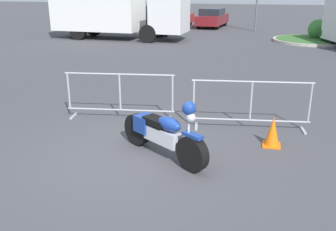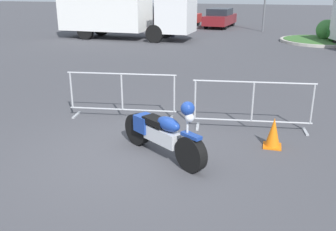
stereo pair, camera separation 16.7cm
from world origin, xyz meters
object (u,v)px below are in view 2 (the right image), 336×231
crowd_barrier_near (122,95)px  box_truck (119,10)px  motorcycle (162,133)px  parked_car_maroon (220,18)px  crowd_barrier_far (252,105)px  parked_car_white (87,15)px  traffic_cone (273,133)px  parked_car_black (150,16)px  pedestrian (173,21)px  parked_car_red (184,18)px  parked_car_green (118,15)px

crowd_barrier_near → box_truck: (-5.31, 12.96, 1.08)m
motorcycle → parked_car_maroon: size_ratio=0.44×
crowd_barrier_near → crowd_barrier_far: size_ratio=1.00×
crowd_barrier_near → crowd_barrier_far: (2.95, 0.00, 0.00)m
crowd_barrier_near → parked_car_white: parked_car_white is taller
parked_car_white → crowd_barrier_near: bearing=-145.2°
motorcycle → traffic_cone: bearing=60.6°
motorcycle → parked_car_black: (-7.32, 21.98, 0.32)m
crowd_barrier_far → pedestrian: size_ratio=1.48×
box_truck → parked_car_maroon: bearing=60.8°
crowd_barrier_far → parked_car_maroon: parked_car_maroon is taller
box_truck → parked_car_red: bearing=76.5°
crowd_barrier_far → parked_car_black: parked_car_black is taller
parked_car_white → traffic_cone: (14.55, -21.15, -0.41)m
parked_car_green → parked_car_black: size_ratio=0.96×
parked_car_red → parked_car_white: bearing=94.9°
crowd_barrier_far → parked_car_white: bearing=124.7°
parked_car_green → parked_car_black: parked_car_black is taller
crowd_barrier_near → parked_car_black: 21.03m
crowd_barrier_near → parked_car_white: bearing=118.7°
parked_car_red → traffic_cone: (6.60, -20.99, -0.40)m
parked_car_white → motorcycle: bearing=-144.2°
parked_car_white → pedestrian: (8.65, -5.99, 0.22)m
motorcycle → parked_car_red: (-4.66, 21.95, 0.24)m
crowd_barrier_far → motorcycle: bearing=-129.8°
motorcycle → crowd_barrier_far: 2.31m
box_truck → parked_car_black: box_truck is taller
crowd_barrier_far → traffic_cone: size_ratio=4.25×
traffic_cone → parked_car_red: bearing=107.4°
box_truck → parked_car_black: 7.32m
crowd_barrier_far → box_truck: 15.40m
parked_car_green → parked_car_maroon: parked_car_green is taller
parked_car_maroon → crowd_barrier_far: bearing=-164.3°
parked_car_green → traffic_cone: 24.30m
crowd_barrier_near → box_truck: 14.04m
crowd_barrier_far → parked_car_white: parked_car_white is taller
parked_car_white → parked_car_maroon: (10.61, 0.26, -0.01)m
motorcycle → crowd_barrier_far: size_ratio=0.73×
crowd_barrier_far → pedestrian: 15.35m
traffic_cone → crowd_barrier_near: bearing=166.5°
pedestrian → crowd_barrier_near: bearing=-88.5°
parked_car_black → pedestrian: size_ratio=2.76×
box_truck → parked_car_maroon: (4.77, 7.64, -0.94)m
parked_car_white → parked_car_maroon: parked_car_white is taller
parked_car_green → parked_car_black: 2.66m
motorcycle → traffic_cone: size_ratio=3.11×
pedestrian → traffic_cone: pedestrian is taller
crowd_barrier_near → parked_car_red: parked_car_red is taller
parked_car_black → crowd_barrier_near: bearing=-157.8°
motorcycle → parked_car_white: bearing=154.0°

